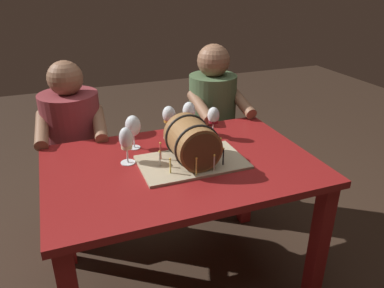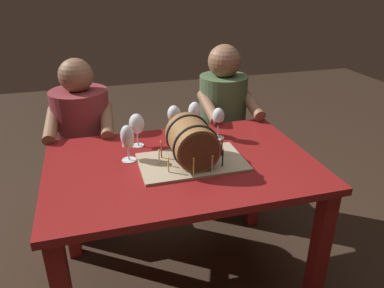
{
  "view_description": "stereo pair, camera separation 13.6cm",
  "coord_description": "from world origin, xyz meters",
  "px_view_note": "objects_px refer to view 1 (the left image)",
  "views": [
    {
      "loc": [
        -0.51,
        -1.48,
        1.56
      ],
      "look_at": [
        0.05,
        -0.02,
        0.83
      ],
      "focal_mm": 34.88,
      "sensor_mm": 36.0,
      "label": 1
    },
    {
      "loc": [
        -0.38,
        -1.53,
        1.56
      ],
      "look_at": [
        0.05,
        -0.02,
        0.83
      ],
      "focal_mm": 34.88,
      "sensor_mm": 36.0,
      "label": 2
    }
  ],
  "objects_px": {
    "dining_table": "(182,183)",
    "wine_glass_white": "(126,140)",
    "wine_glass_rose": "(189,112)",
    "wine_glass_amber": "(169,116)",
    "wine_glass_empty": "(133,126)",
    "person_seated_left": "(77,160)",
    "wine_glass_red": "(213,117)",
    "barrel_cake": "(192,144)",
    "person_seated_right": "(212,138)"
  },
  "relations": [
    {
      "from": "dining_table",
      "to": "wine_glass_white",
      "type": "distance_m",
      "value": 0.34
    },
    {
      "from": "dining_table",
      "to": "wine_glass_rose",
      "type": "bearing_deg",
      "value": 63.66
    },
    {
      "from": "wine_glass_amber",
      "to": "wine_glass_white",
      "type": "relative_size",
      "value": 1.0
    },
    {
      "from": "wine_glass_white",
      "to": "wine_glass_rose",
      "type": "distance_m",
      "value": 0.46
    },
    {
      "from": "wine_glass_empty",
      "to": "person_seated_left",
      "type": "height_order",
      "value": "person_seated_left"
    },
    {
      "from": "wine_glass_amber",
      "to": "wine_glass_empty",
      "type": "distance_m",
      "value": 0.22
    },
    {
      "from": "dining_table",
      "to": "wine_glass_red",
      "type": "height_order",
      "value": "wine_glass_red"
    },
    {
      "from": "dining_table",
      "to": "wine_glass_rose",
      "type": "relative_size",
      "value": 6.91
    },
    {
      "from": "dining_table",
      "to": "barrel_cake",
      "type": "bearing_deg",
      "value": -27.17
    },
    {
      "from": "wine_glass_empty",
      "to": "person_seated_right",
      "type": "distance_m",
      "value": 0.82
    },
    {
      "from": "wine_glass_amber",
      "to": "wine_glass_red",
      "type": "bearing_deg",
      "value": -19.84
    },
    {
      "from": "barrel_cake",
      "to": "wine_glass_empty",
      "type": "height_order",
      "value": "barrel_cake"
    },
    {
      "from": "barrel_cake",
      "to": "person_seated_left",
      "type": "xyz_separation_m",
      "value": [
        -0.49,
        0.67,
        -0.32
      ]
    },
    {
      "from": "barrel_cake",
      "to": "person_seated_right",
      "type": "height_order",
      "value": "person_seated_right"
    },
    {
      "from": "barrel_cake",
      "to": "person_seated_right",
      "type": "bearing_deg",
      "value": 59.15
    },
    {
      "from": "person_seated_left",
      "to": "dining_table",
      "type": "bearing_deg",
      "value": -55.42
    },
    {
      "from": "wine_glass_red",
      "to": "person_seated_right",
      "type": "height_order",
      "value": "person_seated_right"
    },
    {
      "from": "wine_glass_empty",
      "to": "barrel_cake",
      "type": "bearing_deg",
      "value": -50.26
    },
    {
      "from": "wine_glass_rose",
      "to": "wine_glass_red",
      "type": "bearing_deg",
      "value": -44.92
    },
    {
      "from": "wine_glass_empty",
      "to": "wine_glass_red",
      "type": "height_order",
      "value": "wine_glass_empty"
    },
    {
      "from": "wine_glass_red",
      "to": "person_seated_right",
      "type": "relative_size",
      "value": 0.15
    },
    {
      "from": "person_seated_right",
      "to": "wine_glass_red",
      "type": "bearing_deg",
      "value": -113.53
    },
    {
      "from": "dining_table",
      "to": "wine_glass_red",
      "type": "distance_m",
      "value": 0.41
    },
    {
      "from": "wine_glass_rose",
      "to": "dining_table",
      "type": "bearing_deg",
      "value": -116.34
    },
    {
      "from": "dining_table",
      "to": "barrel_cake",
      "type": "xyz_separation_m",
      "value": [
        0.05,
        -0.02,
        0.21
      ]
    },
    {
      "from": "wine_glass_empty",
      "to": "wine_glass_rose",
      "type": "bearing_deg",
      "value": 13.72
    },
    {
      "from": "wine_glass_white",
      "to": "person_seated_right",
      "type": "height_order",
      "value": "person_seated_right"
    },
    {
      "from": "barrel_cake",
      "to": "wine_glass_white",
      "type": "distance_m",
      "value": 0.3
    },
    {
      "from": "wine_glass_rose",
      "to": "person_seated_right",
      "type": "height_order",
      "value": "person_seated_right"
    },
    {
      "from": "barrel_cake",
      "to": "wine_glass_white",
      "type": "bearing_deg",
      "value": 158.75
    },
    {
      "from": "wine_glass_empty",
      "to": "person_seated_right",
      "type": "height_order",
      "value": "person_seated_right"
    },
    {
      "from": "barrel_cake",
      "to": "wine_glass_empty",
      "type": "relative_size",
      "value": 2.8
    },
    {
      "from": "wine_glass_amber",
      "to": "wine_glass_rose",
      "type": "relative_size",
      "value": 0.99
    },
    {
      "from": "wine_glass_white",
      "to": "wine_glass_red",
      "type": "bearing_deg",
      "value": 14.7
    },
    {
      "from": "wine_glass_amber",
      "to": "wine_glass_empty",
      "type": "xyz_separation_m",
      "value": [
        -0.21,
        -0.06,
        -0.0
      ]
    },
    {
      "from": "wine_glass_amber",
      "to": "wine_glass_red",
      "type": "distance_m",
      "value": 0.24
    },
    {
      "from": "wine_glass_amber",
      "to": "person_seated_right",
      "type": "distance_m",
      "value": 0.64
    },
    {
      "from": "wine_glass_red",
      "to": "wine_glass_rose",
      "type": "height_order",
      "value": "wine_glass_rose"
    },
    {
      "from": "wine_glass_amber",
      "to": "person_seated_left",
      "type": "bearing_deg",
      "value": 143.95
    },
    {
      "from": "barrel_cake",
      "to": "wine_glass_rose",
      "type": "bearing_deg",
      "value": 71.87
    },
    {
      "from": "wine_glass_empty",
      "to": "wine_glass_red",
      "type": "relative_size",
      "value": 1.02
    },
    {
      "from": "wine_glass_white",
      "to": "wine_glass_red",
      "type": "xyz_separation_m",
      "value": [
        0.5,
        0.13,
        0.0
      ]
    },
    {
      "from": "person_seated_left",
      "to": "wine_glass_amber",
      "type": "bearing_deg",
      "value": -36.05
    },
    {
      "from": "wine_glass_amber",
      "to": "wine_glass_rose",
      "type": "xyz_separation_m",
      "value": [
        0.12,
        0.02,
        -0.0
      ]
    },
    {
      "from": "barrel_cake",
      "to": "wine_glass_red",
      "type": "distance_m",
      "value": 0.32
    },
    {
      "from": "wine_glass_empty",
      "to": "wine_glass_white",
      "type": "bearing_deg",
      "value": -113.46
    },
    {
      "from": "barrel_cake",
      "to": "person_seated_left",
      "type": "distance_m",
      "value": 0.89
    },
    {
      "from": "person_seated_left",
      "to": "wine_glass_white",
      "type": "bearing_deg",
      "value": -69.49
    },
    {
      "from": "wine_glass_amber",
      "to": "wine_glass_white",
      "type": "height_order",
      "value": "same"
    },
    {
      "from": "barrel_cake",
      "to": "wine_glass_white",
      "type": "relative_size",
      "value": 2.72
    }
  ]
}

